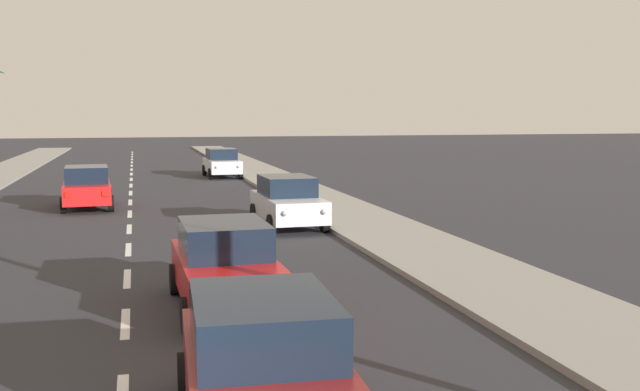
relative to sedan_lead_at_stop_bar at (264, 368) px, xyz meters
The scene contains 7 objects.
sidewalk_right 18.53m from the sedan_lead_at_stop_bar, 70.54° to the left, with size 3.20×110.00×0.14m, color gray.
lane_markings 17.26m from the sedan_lead_at_stop_bar, 94.06° to the left, with size 4.28×86.79×0.01m.
sedan_lead_at_stop_bar is the anchor object (origin of this frame).
sedan_third_in_queue 5.87m from the sedan_lead_at_stop_bar, 87.50° to the left, with size 2.01×4.48×1.68m.
sedan_oncoming_far 22.41m from the sedan_lead_at_stop_bar, 98.38° to the left, with size 2.13×4.52×1.68m.
sedan_parked_nearest_kerb 35.19m from the sedan_lead_at_stop_bar, 84.18° to the left, with size 2.04×4.49×1.68m.
sedan_parked_mid_kerb 16.00m from the sedan_lead_at_stop_bar, 77.34° to the left, with size 2.04×4.49×1.68m.
Camera 1 is at (0.25, -5.49, 3.78)m, focal length 41.00 mm.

